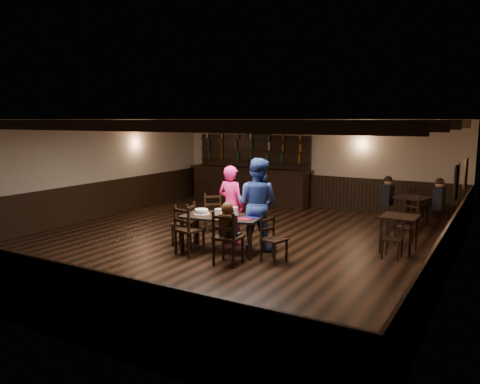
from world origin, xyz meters
The scene contains 25 objects.
ground centered at (0.00, 0.00, 0.00)m, with size 10.00×10.00×0.00m, color black.
room_shell centered at (0.01, 0.04, 1.75)m, with size 9.02×10.02×2.71m.
dining_table centered at (0.25, -0.67, 0.67)m, with size 1.71×1.02×0.75m.
chair_near_left centered at (-0.22, -1.27, 0.60)m, with size 0.57×0.55×1.02m.
chair_near_right centered at (0.82, -1.44, 0.60)m, with size 0.52×0.50×1.03m.
chair_end_left centered at (-0.67, -0.63, 0.55)m, with size 0.50×0.52×0.94m.
chair_end_right centered at (1.42, -0.78, 0.51)m, with size 0.48×0.50×0.88m.
chair_far_pushed centered at (-0.85, 0.68, 0.55)m, with size 0.61×0.61×0.94m.
woman_pink centered at (0.08, -0.03, 0.86)m, with size 0.63×0.41×1.72m, color #E42073.
man_blue centered at (0.76, -0.11, 0.96)m, with size 0.93×0.73×1.92m, color navy.
seated_person centered at (0.81, -1.36, 0.80)m, with size 0.31×0.46×0.75m.
cake centered at (-0.22, -0.73, 0.80)m, with size 0.34×0.34×0.11m.
plate_stack_a centered at (0.23, -0.76, 0.83)m, with size 0.17×0.17×0.16m, color white.
plate_stack_b centered at (0.47, -0.56, 0.84)m, with size 0.16×0.16×0.18m, color white.
tea_light centered at (0.25, -0.54, 0.78)m, with size 0.05×0.05×0.06m.
salt_shaker centered at (0.57, -0.72, 0.80)m, with size 0.04×0.04×0.10m, color silver.
pepper_shaker centered at (0.68, -0.71, 0.80)m, with size 0.04×0.04×0.10m, color #A5A8AD.
drink_glass centered at (0.52, -0.54, 0.80)m, with size 0.07×0.07×0.10m, color silver.
menu_red centered at (0.75, -0.71, 0.75)m, with size 0.33×0.23×0.00m, color maroon.
menu_blue centered at (0.83, -0.46, 0.75)m, with size 0.33×0.23×0.00m, color #111255.
bar_counter centered at (-2.06, 4.72, 0.73)m, with size 4.22×0.70×2.20m.
back_table_a centered at (3.39, 1.17, 0.64)m, with size 0.73×0.73×0.75m.
back_table_b centered at (3.20, 3.79, 0.65)m, with size 0.98×0.98×0.75m.
bg_patron_left centered at (2.55, 3.81, 0.85)m, with size 0.27×0.40×0.78m.
bg_patron_right centered at (3.79, 3.86, 0.86)m, with size 0.28×0.41×0.79m.
Camera 1 is at (5.26, -8.58, 2.70)m, focal length 35.00 mm.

